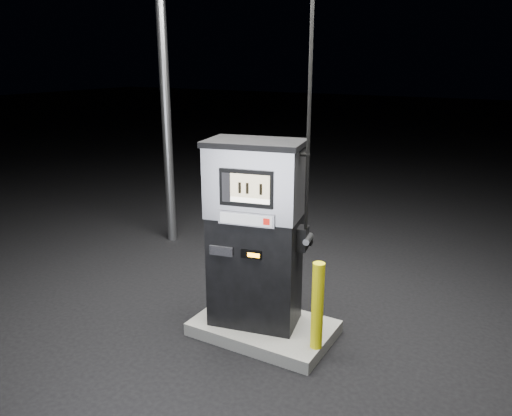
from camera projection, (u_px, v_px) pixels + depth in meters
The scene contains 5 objects.
ground at pixel (264, 334), 5.93m from camera, with size 80.00×80.00×0.00m, color black.
pump_island at pixel (264, 328), 5.91m from camera, with size 1.60×1.00×0.15m, color slate.
fuel_dispenser at pixel (255, 233), 5.61m from camera, with size 1.24×0.84×4.46m.
bollard_left at pixel (231, 276), 6.16m from camera, with size 0.11×0.11×0.83m, color yellow.
bollard_right at pixel (317, 306), 5.25m from camera, with size 0.13×0.13×0.98m, color yellow.
Camera 1 is at (2.53, -4.60, 3.13)m, focal length 35.00 mm.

